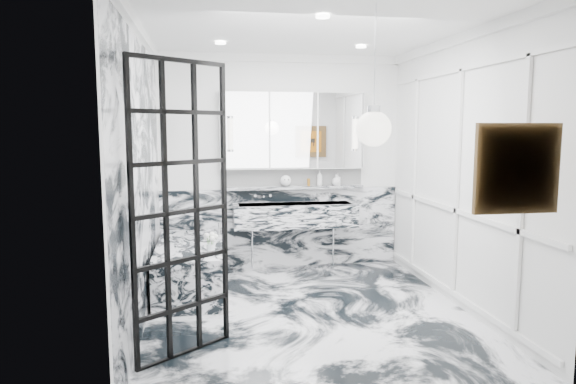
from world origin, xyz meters
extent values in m
plane|color=silver|center=(0.00, 0.00, 0.00)|extent=(3.60, 3.60, 0.00)
plane|color=white|center=(0.00, 0.00, 2.80)|extent=(3.60, 3.60, 0.00)
plane|color=white|center=(0.00, 1.80, 1.40)|extent=(3.60, 0.00, 3.60)
plane|color=white|center=(0.00, -1.80, 1.40)|extent=(3.60, 0.00, 3.60)
plane|color=white|center=(-1.60, 0.00, 1.40)|extent=(0.00, 3.60, 3.60)
plane|color=white|center=(1.60, 0.00, 1.40)|extent=(0.00, 3.60, 3.60)
cube|color=silver|center=(0.00, 1.78, 0.53)|extent=(3.18, 0.05, 1.05)
cube|color=silver|center=(-1.59, 0.00, 1.34)|extent=(0.02, 3.56, 2.68)
cube|color=white|center=(1.58, 0.00, 1.30)|extent=(0.03, 3.40, 2.30)
imported|color=#8C5919|center=(0.51, 1.71, 1.19)|extent=(0.08, 0.08, 0.21)
imported|color=#4C4C51|center=(0.76, 1.71, 1.17)|extent=(0.09, 0.09, 0.16)
imported|color=silver|center=(0.74, 1.71, 1.16)|extent=(0.14, 0.14, 0.15)
sphere|color=white|center=(0.05, 1.71, 1.17)|extent=(0.15, 0.15, 0.15)
cylinder|color=#8C5919|center=(0.36, 1.71, 1.14)|extent=(0.04, 0.04, 0.10)
cylinder|color=silver|center=(-0.95, 0.30, 0.61)|extent=(0.08, 0.08, 0.12)
cube|color=orange|center=(1.09, -1.76, 1.58)|extent=(0.51, 0.05, 0.51)
sphere|color=white|center=(0.24, -1.24, 1.85)|extent=(0.26, 0.26, 0.26)
cube|color=silver|center=(0.15, 1.55, 0.73)|extent=(1.60, 0.45, 0.30)
cube|color=silver|center=(0.15, 1.72, 1.07)|extent=(1.90, 0.14, 0.04)
cube|color=white|center=(0.15, 1.78, 1.21)|extent=(1.90, 0.03, 0.23)
cube|color=white|center=(0.15, 1.73, 1.82)|extent=(1.90, 0.16, 1.00)
cylinder|color=white|center=(-0.67, 1.63, 1.78)|extent=(0.07, 0.07, 0.40)
cylinder|color=white|center=(0.97, 1.63, 1.78)|extent=(0.07, 0.07, 0.40)
cube|color=silver|center=(-1.18, 0.90, 0.28)|extent=(0.75, 1.65, 0.55)
camera|label=1|loc=(-1.00, -4.92, 1.86)|focal=32.00mm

